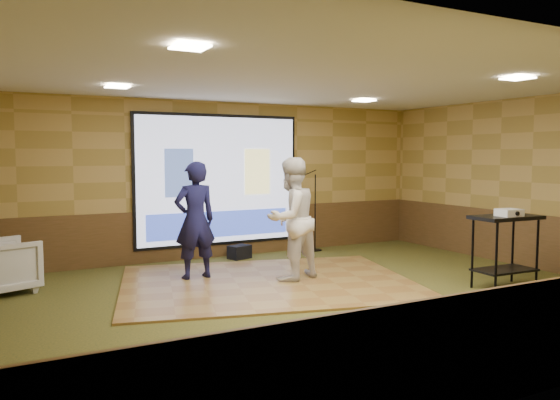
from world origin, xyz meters
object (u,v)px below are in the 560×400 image
projector_screen (219,181)px  projector (509,213)px  player_left (195,220)px  player_right (291,219)px  banquet_chair (2,266)px  av_table (505,236)px  dance_floor (267,282)px  mic_stand (313,227)px  duffel_bag (239,252)px

projector_screen → projector: bearing=-57.3°
projector_screen → player_left: projector_screen is taller
player_left → player_right: bearing=146.8°
player_right → projector_screen: bearing=-100.8°
projector_screen → banquet_chair: bearing=-162.8°
av_table → projector: bearing=-119.0°
dance_floor → mic_stand: (2.10, 2.13, 0.48)m
player_left → duffel_bag: size_ratio=4.51×
av_table → duffel_bag: size_ratio=2.65×
dance_floor → projector: 3.74m
dance_floor → mic_stand: bearing=45.4°
duffel_bag → av_table: bearing=-56.8°
banquet_chair → mic_stand: bearing=-99.7°
player_left → duffel_bag: player_left is taller
player_left → projector: (3.87, -2.72, 0.19)m
projector_screen → dance_floor: projector_screen is taller
dance_floor → av_table: bearing=-32.3°
dance_floor → banquet_chair: 3.85m
av_table → banquet_chair: bearing=154.9°
projector_screen → player_left: 2.03m
av_table → dance_floor: bearing=147.7°
duffel_bag → mic_stand: bearing=2.7°
projector_screen → dance_floor: 2.80m
projector_screen → player_left: bearing=-122.6°
projector → banquet_chair: size_ratio=0.37×
player_right → projector: 3.22m
projector_screen → mic_stand: size_ratio=1.94×
projector_screen → mic_stand: (1.96, -0.25, -0.98)m
player_right → banquet_chair: size_ratio=2.20×
projector_screen → duffel_bag: projector_screen is taller
av_table → player_left: bearing=146.1°
player_right → projector: size_ratio=5.91×
projector → mic_stand: 4.26m
av_table → mic_stand: size_ratio=0.64×
player_left → duffel_bag: (1.33, 1.32, -0.83)m
dance_floor → player_right: 1.05m
player_left → av_table: size_ratio=1.70×
projector_screen → player_right: bearing=-84.2°
av_table → mic_stand: mic_stand is taller
player_left → mic_stand: size_ratio=1.08×
player_left → banquet_chair: size_ratio=2.13×
player_right → projector: player_right is taller
player_right → banquet_chair: bearing=-33.9°
dance_floor → banquet_chair: (-3.64, 1.21, 0.38)m
dance_floor → player_left: size_ratio=2.38×
projector_screen → banquet_chair: projector_screen is taller
player_left → av_table: bearing=143.7°
dance_floor → projector: size_ratio=13.59×
player_left → mic_stand: player_left is taller
av_table → duffel_bag: (-2.59, 3.96, -0.66)m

